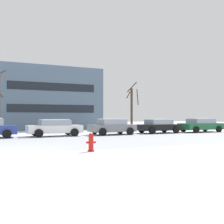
{
  "coord_description": "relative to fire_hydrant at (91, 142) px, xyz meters",
  "views": [
    {
      "loc": [
        -0.6,
        -12.59,
        1.56
      ],
      "look_at": [
        7.01,
        5.06,
        1.9
      ],
      "focal_mm": 42.15,
      "sensor_mm": 36.0,
      "label": 1
    }
  ],
  "objects": [
    {
      "name": "ground_plane",
      "position": [
        -3.19,
        1.43,
        -0.44
      ],
      "size": [
        120.0,
        120.0,
        0.0
      ],
      "primitive_type": "plane",
      "color": "white"
    },
    {
      "name": "road_surface",
      "position": [
        -3.19,
        4.67,
        -0.43
      ],
      "size": [
        80.0,
        8.49,
        0.0
      ],
      "color": "#B7BCC4",
      "rests_on": "ground"
    },
    {
      "name": "fire_hydrant",
      "position": [
        0.0,
        0.0,
        0.0
      ],
      "size": [
        0.44,
        0.3,
        0.87
      ],
      "color": "red",
      "rests_on": "ground"
    },
    {
      "name": "parked_car_white",
      "position": [
        0.3,
        9.95,
        0.26
      ],
      "size": [
        4.29,
        2.17,
        1.35
      ],
      "color": "white",
      "rests_on": "ground"
    },
    {
      "name": "parked_car_gray",
      "position": [
        5.22,
        9.77,
        0.28
      ],
      "size": [
        3.96,
        2.23,
        1.38
      ],
      "color": "slate",
      "rests_on": "ground"
    },
    {
      "name": "parked_car_black",
      "position": [
        10.14,
        9.96,
        0.25
      ],
      "size": [
        4.11,
        2.15,
        1.33
      ],
      "color": "black",
      "rests_on": "ground"
    },
    {
      "name": "parked_car_green",
      "position": [
        15.05,
        9.73,
        0.29
      ],
      "size": [
        4.57,
        2.18,
        1.4
      ],
      "color": "#1E6038",
      "rests_on": "ground"
    },
    {
      "name": "tree_far_right",
      "position": [
        9.57,
        14.33,
        2.17
      ],
      "size": [
        1.58,
        1.76,
        5.44
      ],
      "color": "#423326",
      "rests_on": "ground"
    },
    {
      "name": "building_far_left",
      "position": [
        1.83,
        23.13,
        3.32
      ],
      "size": [
        12.21,
        8.86,
        7.52
      ],
      "color": "slate",
      "rests_on": "ground"
    }
  ]
}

